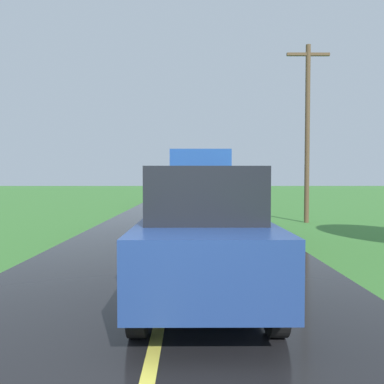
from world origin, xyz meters
TOP-DOWN VIEW (x-y plane):
  - banana_truck_near at (0.76, 9.45)m, footprint 2.38×5.82m
  - banana_truck_far at (0.81, 24.44)m, footprint 2.38×5.81m
  - utility_pole_roadside at (5.35, 12.78)m, footprint 1.80×0.20m
  - following_car at (0.56, 2.71)m, footprint 1.74×4.10m

SIDE VIEW (x-z plane):
  - following_car at x=0.56m, z-range 0.11..2.03m
  - banana_truck_near at x=0.76m, z-range 0.06..2.86m
  - banana_truck_far at x=0.81m, z-range 0.07..2.87m
  - utility_pole_roadside at x=5.35m, z-range 0.27..7.77m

